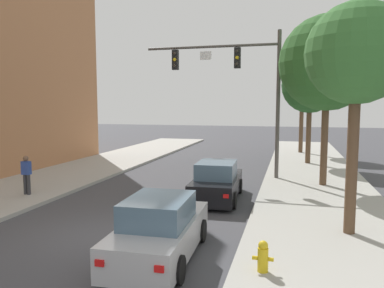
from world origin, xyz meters
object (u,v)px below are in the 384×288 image
car_following_silver (160,230)px  car_lead_black (217,182)px  street_tree_third (310,85)px  street_tree_farthest (303,79)px  traffic_signal_mast (239,77)px  street_tree_nearest (357,55)px  fire_hydrant (263,256)px  pedestrian_sidewalk_left_walker (26,173)px  street_tree_second (327,63)px

car_following_silver → car_lead_black: bearing=87.6°
street_tree_third → street_tree_farthest: bearing=93.3°
car_following_silver → street_tree_third: (4.26, 16.41, 4.43)m
traffic_signal_mast → street_tree_third: size_ratio=1.10×
street_tree_farthest → car_lead_black: bearing=-103.0°
traffic_signal_mast → street_tree_third: bearing=55.7°
car_lead_black → street_tree_nearest: (4.63, -3.38, 4.57)m
car_following_silver → fire_hydrant: size_ratio=5.98×
pedestrian_sidewalk_left_walker → street_tree_farthest: bearing=57.0°
traffic_signal_mast → pedestrian_sidewalk_left_walker: bearing=-141.1°
pedestrian_sidewalk_left_walker → street_tree_second: 14.11m
traffic_signal_mast → street_tree_nearest: size_ratio=1.13×
street_tree_third → street_tree_farthest: street_tree_farthest is taller
street_tree_farthest → street_tree_third: bearing=-86.7°
traffic_signal_mast → car_lead_black: traffic_signal_mast is taller
fire_hydrant → street_tree_third: (1.63, 16.88, 4.65)m
traffic_signal_mast → car_lead_black: (-0.20, -4.66, -4.64)m
traffic_signal_mast → street_tree_farthest: bearing=72.8°
street_tree_third → car_lead_black: bearing=-111.3°
street_tree_nearest → pedestrian_sidewalk_left_walker: bearing=172.7°
street_tree_nearest → street_tree_third: 13.63m
car_lead_black → street_tree_third: street_tree_third is taller
pedestrian_sidewalk_left_walker → traffic_signal_mast: bearing=38.9°
street_tree_second → car_following_silver: bearing=-115.9°
fire_hydrant → car_lead_black: bearing=109.6°
street_tree_nearest → car_following_silver: bearing=-150.3°
street_tree_nearest → street_tree_second: bearing=91.7°
traffic_signal_mast → street_tree_second: street_tree_second is taller
traffic_signal_mast → street_tree_farthest: 11.74m
car_following_silver → fire_hydrant: car_following_silver is taller
car_following_silver → pedestrian_sidewalk_left_walker: size_ratio=2.62×
pedestrian_sidewalk_left_walker → street_tree_third: street_tree_third is taller
car_lead_black → street_tree_second: street_tree_second is taller
car_lead_black → fire_hydrant: size_ratio=5.98×
street_tree_third → street_tree_nearest: bearing=-87.3°
car_lead_black → street_tree_nearest: 7.33m
traffic_signal_mast → car_following_silver: (-0.46, -10.83, -4.64)m
street_tree_third → street_tree_farthest: (-0.33, 5.63, 0.74)m
street_tree_farthest → street_tree_nearest: bearing=-87.1°
fire_hydrant → street_tree_nearest: street_tree_nearest is taller
fire_hydrant → street_tree_nearest: 6.22m
car_lead_black → street_tree_third: size_ratio=0.63×
pedestrian_sidewalk_left_walker → street_tree_farthest: street_tree_farthest is taller
car_lead_black → pedestrian_sidewalk_left_walker: (-7.78, -1.78, 0.34)m
pedestrian_sidewalk_left_walker → street_tree_nearest: 13.21m
car_lead_black → pedestrian_sidewalk_left_walker: 7.99m
car_lead_black → fire_hydrant: (2.36, -6.65, -0.22)m
car_following_silver → street_tree_third: bearing=75.4°
car_lead_black → traffic_signal_mast: bearing=87.6°
traffic_signal_mast → pedestrian_sidewalk_left_walker: 11.12m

